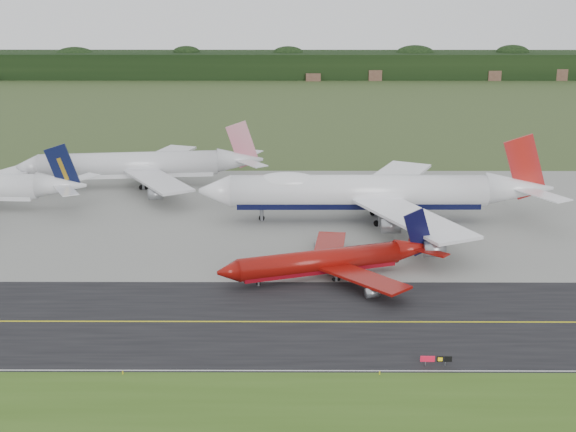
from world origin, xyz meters
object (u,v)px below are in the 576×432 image
(taxiway_sign, at_px, (436,359))
(jet_ba_747, at_px, (371,192))
(jet_red_737, at_px, (331,260))
(jet_star_tail, at_px, (143,165))

(taxiway_sign, bearing_deg, jet_ba_747, 92.49)
(jet_ba_747, xyz_separation_m, jet_red_737, (-9.87, -32.18, -3.40))
(jet_red_737, bearing_deg, jet_star_tail, 125.86)
(jet_red_737, xyz_separation_m, jet_star_tail, (-43.51, 60.20, 2.25))
(jet_red_737, height_order, taxiway_sign, jet_red_737)
(jet_red_737, height_order, jet_star_tail, jet_star_tail)
(jet_ba_747, distance_m, jet_star_tail, 60.30)
(jet_star_tail, relative_size, taxiway_sign, 13.98)
(jet_red_737, distance_m, jet_star_tail, 74.31)
(jet_ba_747, height_order, jet_red_737, jet_ba_747)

